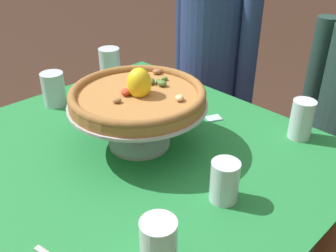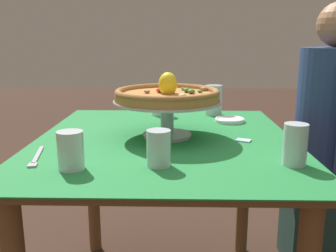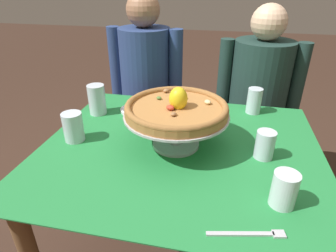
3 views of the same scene
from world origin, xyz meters
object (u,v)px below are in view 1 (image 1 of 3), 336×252
object	(u,v)px
water_glass_side_left	(54,91)
diner_left	(211,86)
water_glass_front_right	(159,246)
pizza	(138,95)
pizza_stand	(138,115)
water_glass_side_right	(224,184)
water_glass_back_right	(301,121)
water_glass_back_left	(110,69)
sugar_packet	(213,118)
side_plate	(149,89)

from	to	relation	value
water_glass_side_left	diner_left	distance (m)	0.80
water_glass_front_right	pizza	bearing A→B (deg)	144.29
water_glass_front_right	pizza_stand	bearing A→B (deg)	144.38
water_glass_front_right	water_glass_side_left	xyz separation A→B (m)	(-0.76, 0.21, 0.00)
water_glass_side_left	water_glass_side_right	bearing A→B (deg)	2.17
water_glass_back_right	water_glass_back_left	bearing A→B (deg)	-167.46
pizza	water_glass_side_left	distance (m)	0.42
pizza	diner_left	xyz separation A→B (m)	(-0.33, 0.72, -0.30)
water_glass_side_right	sugar_packet	world-z (taller)	water_glass_side_right
water_glass_side_right	side_plate	world-z (taller)	water_glass_side_right
water_glass_side_left	side_plate	distance (m)	0.34
pizza_stand	diner_left	bearing A→B (deg)	114.28
water_glass_front_right	diner_left	world-z (taller)	diner_left
pizza_stand	water_glass_back_left	xyz separation A→B (m)	(-0.41, 0.21, -0.04)
water_glass_back_right	pizza	bearing A→B (deg)	-129.75
side_plate	pizza_stand	bearing A→B (deg)	-45.95
water_glass_front_right	sugar_packet	distance (m)	0.61
water_glass_back_left	pizza	bearing A→B (deg)	-26.64
water_glass_back_right	pizza_stand	bearing A→B (deg)	-129.72
pizza_stand	water_glass_side_right	xyz separation A→B (m)	(0.32, -0.02, -0.05)
pizza	water_glass_back_left	distance (m)	0.47
pizza_stand	side_plate	world-z (taller)	pizza_stand
water_glass_back_left	water_glass_back_right	size ratio (longest dim) A/B	1.16
side_plate	water_glass_front_right	bearing A→B (deg)	-40.34
water_glass_side_left	diner_left	size ratio (longest dim) A/B	0.09
water_glass_side_right	side_plate	distance (m)	0.64
pizza_stand	water_glass_side_left	bearing A→B (deg)	-173.89
water_glass_back_right	side_plate	distance (m)	0.57
water_glass_back_left	sugar_packet	xyz separation A→B (m)	(0.47, 0.06, -0.06)
water_glass_back_right	sugar_packet	distance (m)	0.27
water_glass_side_left	sugar_packet	bearing A→B (deg)	34.44
pizza_stand	water_glass_side_right	distance (m)	0.33
water_glass_back_left	sugar_packet	world-z (taller)	water_glass_back_left
water_glass_back_left	diner_left	world-z (taller)	diner_left
water_glass_front_right	side_plate	bearing A→B (deg)	139.66
water_glass_back_left	side_plate	distance (m)	0.17
water_glass_side_right	water_glass_back_right	bearing A→B (deg)	92.59
water_glass_back_left	water_glass_side_right	world-z (taller)	water_glass_back_left
water_glass_back_left	side_plate	bearing A→B (deg)	19.71
sugar_packet	pizza	bearing A→B (deg)	-101.50
pizza_stand	side_plate	size ratio (longest dim) A/B	3.00
sugar_packet	diner_left	distance (m)	0.61
water_glass_side_left	side_plate	world-z (taller)	water_glass_side_left
water_glass_front_right	water_glass_side_right	world-z (taller)	water_glass_front_right
pizza	sugar_packet	size ratio (longest dim) A/B	7.52
side_plate	water_glass_back_right	bearing A→B (deg)	10.44
water_glass_side_right	diner_left	size ratio (longest dim) A/B	0.08
pizza_stand	water_glass_side_left	xyz separation A→B (m)	(-0.40, -0.04, -0.05)
water_glass_side_right	diner_left	bearing A→B (deg)	131.28
water_glass_front_right	water_glass_back_right	world-z (taller)	water_glass_back_right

